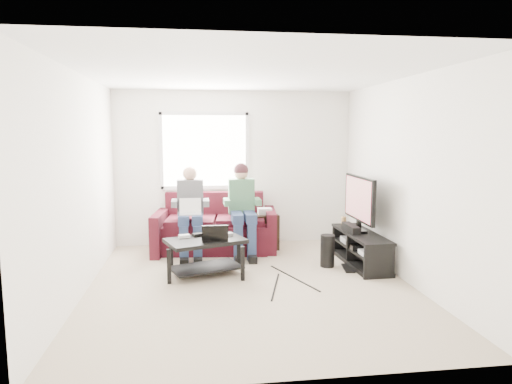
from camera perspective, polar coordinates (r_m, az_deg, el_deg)
floor at (r=5.85m, az=-0.70°, el=-11.57°), size 4.50×4.50×0.00m
ceiling at (r=5.57m, az=-0.74°, el=14.60°), size 4.50×4.50×0.00m
wall_back at (r=7.79m, az=-2.72°, el=3.00°), size 4.50×0.00×4.50m
wall_front at (r=3.36m, az=3.92°, el=-2.99°), size 4.50×0.00×4.50m
wall_left at (r=5.68m, az=-21.18°, el=0.82°), size 0.00×4.50×4.50m
wall_right at (r=6.13m, az=18.18°, el=1.41°), size 0.00×4.50×4.50m
window at (r=7.73m, az=-6.43°, el=5.15°), size 1.48×0.04×1.28m
sofa at (r=7.48m, az=-5.04°, el=-4.69°), size 2.04×1.10×0.91m
person_left at (r=7.05m, az=-8.20°, el=-1.93°), size 0.40×0.70×1.38m
person_right at (r=7.09m, az=-1.73°, el=-1.30°), size 0.40×0.71×1.43m
laptop_silver at (r=6.88m, az=-8.21°, el=-2.28°), size 0.34×0.25×0.24m
coffee_table at (r=6.16m, az=-6.32°, el=-7.03°), size 1.14×0.91×0.50m
laptop_black at (r=6.03m, az=-5.19°, el=-4.91°), size 0.41×0.35×0.24m
controller_a at (r=6.24m, az=-8.95°, el=-5.48°), size 0.16×0.13×0.04m
controller_b at (r=6.30m, az=-7.30°, el=-5.33°), size 0.16×0.14×0.04m
controller_c at (r=6.28m, az=-3.63°, el=-5.31°), size 0.16×0.13×0.04m
tv_stand at (r=6.85m, az=12.93°, el=-7.08°), size 0.46×1.41×0.47m
tv at (r=6.80m, az=12.80°, el=-1.01°), size 0.12×1.10×0.81m
soundbar at (r=6.83m, az=11.77°, el=-4.43°), size 0.12×0.50×0.10m
drink_cup at (r=7.34m, az=10.92°, el=-3.50°), size 0.08×0.08×0.12m
console_white at (r=6.47m, az=14.20°, el=-7.35°), size 0.30×0.22×0.06m
console_grey at (r=7.10m, az=12.10°, el=-5.87°), size 0.34×0.26×0.08m
console_black at (r=6.78m, az=13.10°, el=-6.58°), size 0.38×0.30×0.07m
subwoofer at (r=6.63m, az=8.92°, el=-7.27°), size 0.20×0.20×0.46m
keyboard_floor at (r=6.63m, az=11.45°, el=-9.32°), size 0.20×0.42×0.02m
end_table at (r=7.52m, az=1.08°, el=-4.84°), size 0.39×0.39×0.68m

